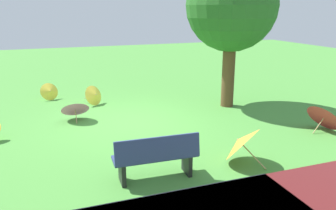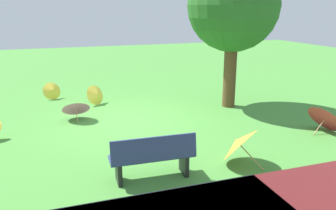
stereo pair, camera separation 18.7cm
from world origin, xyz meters
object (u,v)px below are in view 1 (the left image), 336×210
(park_bench, at_px, (156,157))
(parasol_red_0, at_px, (325,116))
(parasol_orange_1, at_px, (240,142))
(parasol_yellow_0, at_px, (95,95))
(parasol_yellow_2, at_px, (50,91))
(shade_tree, at_px, (232,6))
(parasol_pink_0, at_px, (75,107))

(park_bench, bearing_deg, parasol_red_0, -169.23)
(parasol_orange_1, relative_size, parasol_yellow_0, 1.56)
(parasol_yellow_0, xyz_separation_m, parasol_yellow_2, (1.38, -1.20, -0.03))
(shade_tree, height_order, parasol_yellow_2, shade_tree)
(parasol_pink_0, height_order, parasol_yellow_2, parasol_pink_0)
(park_bench, height_order, parasol_red_0, park_bench)
(parasol_orange_1, bearing_deg, parasol_red_0, -164.01)
(park_bench, distance_m, parasol_yellow_2, 6.98)
(park_bench, height_order, parasol_yellow_2, park_bench)
(park_bench, bearing_deg, parasol_orange_1, -178.57)
(parasol_yellow_0, bearing_deg, parasol_yellow_2, -41.11)
(park_bench, bearing_deg, shade_tree, -134.03)
(park_bench, distance_m, parasol_pink_0, 4.28)
(parasol_orange_1, distance_m, parasol_yellow_2, 7.59)
(parasol_red_0, relative_size, parasol_yellow_2, 1.51)
(parasol_pink_0, bearing_deg, parasol_yellow_2, -77.24)
(shade_tree, relative_size, parasol_yellow_0, 6.04)
(shade_tree, distance_m, parasol_red_0, 4.25)
(shade_tree, bearing_deg, parasol_yellow_0, -21.93)
(shade_tree, relative_size, parasol_pink_0, 5.84)
(shade_tree, bearing_deg, parasol_orange_1, 63.22)
(parasol_yellow_0, bearing_deg, park_bench, 92.86)
(parasol_red_0, xyz_separation_m, parasol_yellow_2, (6.66, -5.83, -0.09))
(park_bench, distance_m, parasol_yellow_0, 5.59)
(parasol_yellow_2, bearing_deg, parasol_red_0, 138.80)
(park_bench, relative_size, parasol_red_0, 1.51)
(park_bench, distance_m, parasol_red_0, 5.09)
(parasol_pink_0, bearing_deg, parasol_yellow_0, -118.67)
(park_bench, relative_size, parasol_pink_0, 2.04)
(parasol_orange_1, bearing_deg, parasol_yellow_0, -69.03)
(shade_tree, height_order, parasol_pink_0, shade_tree)
(parasol_red_0, xyz_separation_m, parasol_yellow_0, (5.28, -4.63, -0.06))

